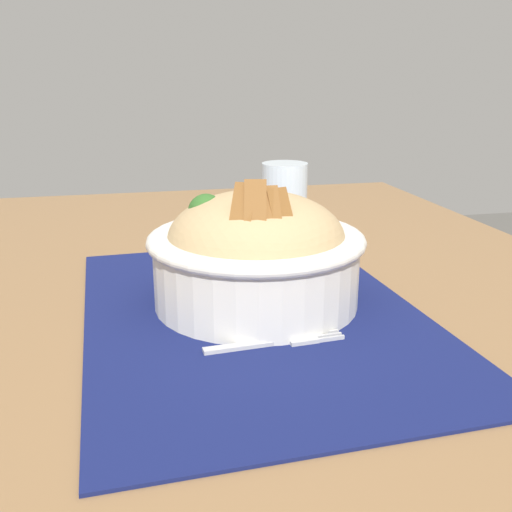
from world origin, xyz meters
name	(u,v)px	position (x,y,z in m)	size (l,w,h in m)	color
table	(255,356)	(0.00, 0.00, 0.65)	(1.25, 0.85, 0.72)	olive
placemat	(253,313)	(0.03, -0.01, 0.72)	(0.46, 0.32, 0.00)	#11194C
bowl	(256,252)	(0.01, 0.00, 0.77)	(0.23, 0.23, 0.13)	silver
fork	(281,341)	(0.10, 0.00, 0.72)	(0.03, 0.13, 0.00)	#B3B3B3
drinking_glass	(284,209)	(-0.21, 0.09, 0.76)	(0.06, 0.06, 0.11)	silver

